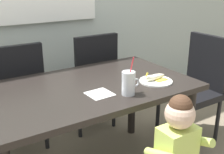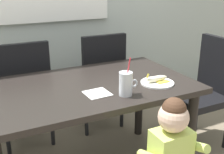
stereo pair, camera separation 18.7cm
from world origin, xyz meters
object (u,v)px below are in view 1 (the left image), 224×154
Objects in this scene: milk_cup at (129,84)px; dining_table at (88,99)px; toddler_standing at (177,145)px; peeled_banana at (155,77)px; snack_plate at (156,81)px; paper_napkin at (100,94)px; dining_chair_far at (197,83)px; dining_chair_left at (16,93)px; dining_chair_right at (91,77)px.

dining_table is at bearing 117.94° from milk_cup.
peeled_banana is (0.19, 0.43, 0.25)m from toddler_standing.
peeled_banana is (0.00, 0.01, 0.03)m from snack_plate.
milk_cup is (0.14, -0.27, 0.17)m from dining_table.
snack_plate is at bearing 65.81° from toddler_standing.
paper_napkin is at bearing 177.01° from snack_plate.
dining_chair_far is 1.15× the size of toddler_standing.
dining_chair_left is 1.16m from snack_plate.
milk_cup is at bearing 106.67° from toddler_standing.
dining_chair_far is (1.44, -0.64, 0.00)m from dining_chair_left.
peeled_banana is at bearing 94.55° from dining_chair_right.
peeled_banana is at bearing 133.45° from dining_chair_left.
dining_chair_far is 0.72m from peeled_banana.
snack_plate is (0.06, -0.84, 0.21)m from dining_chair_right.
peeled_banana is at bearing -1.69° from paper_napkin.
dining_chair_left and dining_chair_far have the same top height.
dining_chair_left is 1.16m from peeled_banana.
dining_chair_left is at bearing -114.11° from dining_chair_far.
dining_chair_right is 0.93m from paper_napkin.
dining_chair_far is (0.73, -0.66, 0.00)m from dining_chair_right.
dining_chair_right is at bearing 84.35° from toddler_standing.
milk_cup is (-0.23, -0.92, 0.27)m from dining_chair_right.
dining_chair_right is at bearing 94.31° from snack_plate.
peeled_banana is at bearing 66.01° from toddler_standing.
peeled_banana is at bearing 74.77° from snack_plate.
dining_chair_far reaches higher than paper_napkin.
snack_plate is at bearing 133.01° from dining_chair_left.
dining_chair_far is 1.14m from paper_napkin.
dining_chair_right is at bearing -178.98° from dining_chair_left.
dining_table is 9.66× the size of paper_napkin.
dining_table is 0.75m from dining_chair_right.
dining_table is at bearing -90.52° from dining_chair_far.
dining_chair_right is at bearing 94.55° from peeled_banana.
toddler_standing is (0.59, -1.25, -0.02)m from dining_chair_left.
peeled_banana is (0.78, -0.82, 0.23)m from dining_chair_left.
dining_chair_far is at bearing -0.52° from dining_table.
dining_chair_right is (0.37, 0.65, -0.10)m from dining_table.
paper_napkin is at bearing -81.58° from dining_chair_far.
snack_plate is (0.19, 0.42, 0.22)m from toddler_standing.
paper_napkin is at bearing 65.22° from dining_chair_right.
milk_cup is at bearing -165.46° from snack_plate.
dining_chair_left reaches higher than peeled_banana.
paper_napkin is (-0.15, 0.10, -0.06)m from milk_cup.
milk_cup reaches higher than dining_table.
toddler_standing is 0.51m from snack_plate.
paper_napkin is (-0.25, 0.44, 0.22)m from toddler_standing.
dining_table is 0.73m from dining_chair_left.
peeled_banana is (0.07, -0.83, 0.23)m from dining_chair_right.
toddler_standing is at bearing -113.99° from peeled_banana.
snack_plate is 0.03m from peeled_banana.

